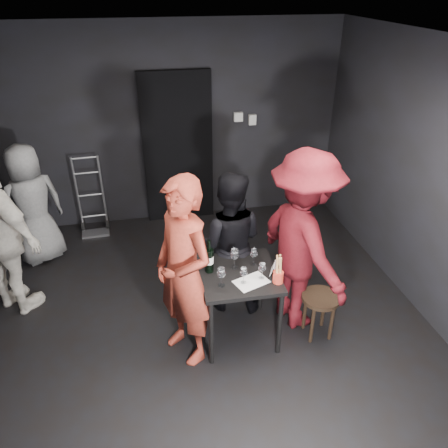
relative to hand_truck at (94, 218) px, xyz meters
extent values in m
cube|color=black|center=(1.23, -2.24, -0.21)|extent=(4.50, 5.00, 0.02)
cube|color=silver|center=(1.23, -2.24, 2.49)|extent=(4.50, 5.00, 0.02)
cube|color=black|center=(1.23, 0.26, 1.14)|extent=(4.50, 0.04, 2.70)
cube|color=black|center=(3.48, -2.24, 1.14)|extent=(0.04, 5.00, 2.70)
cube|color=black|center=(1.23, 0.20, 0.84)|extent=(0.95, 0.10, 2.10)
cube|color=#B7B7B2|center=(2.08, 0.21, 1.24)|extent=(0.12, 0.06, 0.12)
cube|color=#B7B7B2|center=(2.28, 0.21, 1.19)|extent=(0.10, 0.06, 0.14)
cylinder|color=#B2B2B7|center=(-0.17, 0.03, 0.34)|extent=(0.03, 0.03, 1.10)
cylinder|color=#B2B2B7|center=(0.17, 0.03, 0.34)|extent=(0.03, 0.03, 1.10)
cube|color=#B2B2B7|center=(0.00, -0.08, -0.19)|extent=(0.37, 0.20, 0.03)
cylinder|color=black|center=(-0.17, 0.06, -0.13)|extent=(0.04, 0.16, 0.16)
cylinder|color=black|center=(0.17, 0.06, -0.13)|extent=(0.04, 0.16, 0.16)
cube|color=black|center=(1.50, -2.36, 0.52)|extent=(0.72, 0.72, 0.04)
cylinder|color=black|center=(1.18, -2.68, 0.15)|extent=(0.04, 0.04, 0.71)
cylinder|color=black|center=(1.82, -2.68, 0.15)|extent=(0.04, 0.04, 0.71)
cylinder|color=black|center=(1.18, -2.04, 0.15)|extent=(0.04, 0.04, 0.71)
cylinder|color=black|center=(1.82, -2.04, 0.15)|extent=(0.04, 0.04, 0.71)
cylinder|color=black|center=(2.27, -2.52, 0.24)|extent=(0.37, 0.37, 0.04)
cylinder|color=black|center=(2.37, -2.42, 0.00)|extent=(0.04, 0.04, 0.41)
cylinder|color=black|center=(2.17, -2.42, 0.00)|extent=(0.04, 0.04, 0.41)
cylinder|color=black|center=(2.17, -2.61, 0.00)|extent=(0.04, 0.04, 0.41)
cylinder|color=black|center=(2.37, -2.61, 0.00)|extent=(0.04, 0.04, 0.41)
imported|color=#A33423|center=(0.98, -2.48, 0.87)|extent=(0.85, 0.94, 2.16)
imported|color=black|center=(1.51, -1.86, 0.58)|extent=(0.86, 0.63, 1.57)
imported|color=#570E14|center=(2.15, -2.24, 0.93)|extent=(1.07, 1.60, 2.28)
imported|color=slate|center=(-0.61, -0.55, 0.55)|extent=(0.84, 0.72, 1.51)
cube|color=white|center=(1.58, -2.52, 0.55)|extent=(0.35, 0.29, 0.00)
cylinder|color=black|center=(1.24, -2.28, 0.66)|extent=(0.08, 0.08, 0.24)
cylinder|color=black|center=(1.24, -2.28, 0.83)|extent=(0.03, 0.03, 0.10)
cylinder|color=white|center=(1.24, -2.28, 0.67)|extent=(0.08, 0.08, 0.08)
cylinder|color=red|center=(1.81, -2.56, 0.60)|extent=(0.10, 0.10, 0.11)
camera|label=1|loc=(0.71, -5.54, 2.93)|focal=35.00mm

